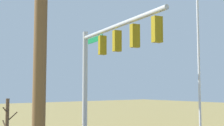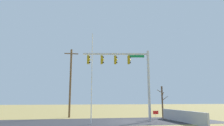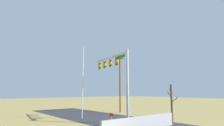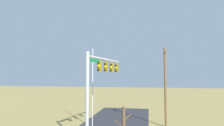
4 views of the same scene
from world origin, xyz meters
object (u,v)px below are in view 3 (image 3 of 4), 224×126
Objects in this scene: utility_pole at (120,82)px; open_sign at (111,117)px; signal_mast at (116,71)px; bare_tree at (172,104)px; flagpole at (83,82)px.

open_sign is at bearing -45.82° from utility_pole.
signal_mast is at bearing -44.39° from utility_pole.
open_sign is (-3.18, -5.32, -1.16)m from bare_tree.
bare_tree is (5.26, 2.86, -3.57)m from signal_mast.
bare_tree is at bearing -16.14° from utility_pole.
signal_mast is 0.85× the size of utility_pole.
flagpole is at bearing -75.41° from utility_pole.
signal_mast is 4.79m from flagpole.
bare_tree is at bearing 59.13° from open_sign.
open_sign is at bearing -49.76° from signal_mast.
open_sign is (6.31, -0.53, -3.58)m from flagpole.
utility_pole is 7.52× the size of open_sign.
signal_mast is at bearing 130.24° from open_sign.
utility_pole reaches higher than flagpole.
open_sign is (2.08, -2.45, -4.73)m from signal_mast.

